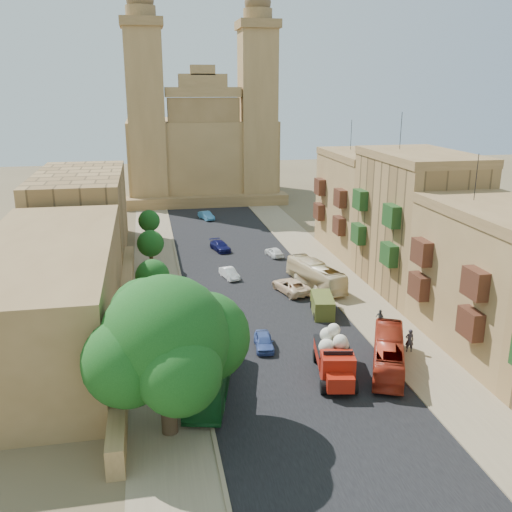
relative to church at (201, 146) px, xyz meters
name	(u,v)px	position (x,y,z in m)	size (l,w,h in m)	color
ground	(344,454)	(0.00, -78.61, -9.52)	(260.00, 260.00, 0.00)	brown
road_surface	(249,282)	(0.00, -48.61, -9.51)	(14.00, 140.00, 0.01)	black
sidewalk_east	(335,276)	(9.50, -48.61, -9.51)	(5.00, 140.00, 0.01)	#847356
sidewalk_west	(158,287)	(-9.50, -48.61, -9.51)	(5.00, 140.00, 0.01)	#847356
kerb_east	(313,277)	(7.00, -48.61, -9.46)	(0.25, 140.00, 0.12)	#847356
kerb_west	(182,285)	(-7.00, -48.61, -9.46)	(0.25, 140.00, 0.12)	#847356
townhouse_b	(497,279)	(15.95, -67.61, -3.86)	(9.00, 14.00, 14.90)	olive
townhouse_c	(416,222)	(15.95, -53.61, -2.61)	(9.00, 14.00, 17.40)	olive
townhouse_d	(363,202)	(15.95, -39.61, -3.36)	(9.00, 14.00, 15.90)	olive
west_wall	(125,319)	(-12.50, -58.61, -8.62)	(1.00, 40.00, 1.80)	olive
west_building_low	(50,295)	(-18.00, -60.61, -5.32)	(10.00, 28.00, 8.40)	brown
west_building_mid	(81,214)	(-18.00, -34.61, -4.52)	(10.00, 22.00, 10.00)	olive
church	(201,146)	(0.00, 0.00, 0.00)	(28.00, 22.50, 36.30)	olive
ficus_tree	(167,344)	(-9.41, -74.61, -3.74)	(9.77, 8.98, 9.77)	#3A2B1D
street_tree_a	(156,335)	(-10.00, -66.61, -6.71)	(2.74, 2.74, 4.21)	#3A2B1D
street_tree_b	(153,276)	(-10.00, -54.61, -6.31)	(3.12, 3.12, 4.80)	#3A2B1D
street_tree_c	(151,244)	(-10.00, -42.61, -6.44)	(2.99, 2.99, 4.60)	#3A2B1D
street_tree_d	(149,221)	(-10.00, -30.61, -6.60)	(2.84, 2.84, 4.36)	#3A2B1D
red_truck	(335,356)	(2.28, -70.00, -7.91)	(3.48, 6.56, 3.66)	#9C190C
olive_pickup	(322,305)	(4.97, -58.61, -8.69)	(2.48, 4.34, 1.69)	#505921
bus_green_north	(211,370)	(-6.50, -70.03, -8.09)	(2.39, 10.20, 2.84)	#155623
bus_red_east	(388,354)	(6.50, -69.63, -8.30)	(2.05, 8.75, 2.44)	#9E2A18
bus_cream_east	(316,275)	(6.50, -51.37, -8.26)	(2.11, 9.04, 2.52)	beige
car_blue_a	(264,341)	(-1.69, -64.56, -8.92)	(1.40, 3.49, 1.19)	#4059A1
car_white_a	(229,273)	(-1.85, -47.10, -8.96)	(1.18, 3.38, 1.11)	white
car_cream	(291,286)	(3.55, -52.67, -8.82)	(2.30, 4.99, 1.39)	beige
car_dkblue	(220,246)	(-1.41, -36.23, -8.92)	(1.66, 4.07, 1.18)	#0D0F45
car_white_b	(274,252)	(4.69, -40.05, -8.94)	(1.35, 3.35, 1.14)	white
car_blue_b	(206,216)	(-1.23, -18.53, -8.89)	(1.32, 3.78, 1.25)	teal
pedestrian_a	(409,341)	(9.27, -67.31, -8.57)	(0.69, 0.45, 1.89)	#2A262D
pedestrian_c	(380,318)	(8.87, -62.46, -8.71)	(0.95, 0.40, 1.62)	#3D3D3F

